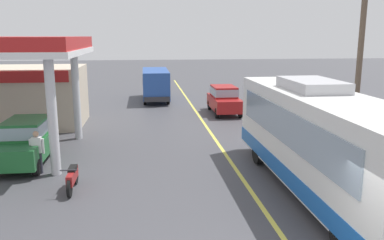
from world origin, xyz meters
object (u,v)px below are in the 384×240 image
object	(u,v)px
minibus_opposing_lane	(156,82)
pedestrian_by_shop	(11,141)
coach_bus_main	(321,143)
motorcycle_parked_forecourt	(72,178)
pedestrian_near_pump	(37,150)
car_trailing_behind_bus	(224,98)
car_at_pump	(26,139)

from	to	relation	value
minibus_opposing_lane	pedestrian_by_shop	xyz separation A→B (m)	(-6.36, -15.68, -0.54)
coach_bus_main	motorcycle_parked_forecourt	world-z (taller)	coach_bus_main
minibus_opposing_lane	pedestrian_near_pump	distance (m)	17.82
car_trailing_behind_bus	pedestrian_by_shop	bearing A→B (deg)	-138.21
car_at_pump	pedestrian_near_pump	xyz separation A→B (m)	(0.76, -1.34, -0.08)
coach_bus_main	car_trailing_behind_bus	xyz separation A→B (m)	(-0.38, 14.14, -0.71)
motorcycle_parked_forecourt	car_at_pump	bearing A→B (deg)	126.09
car_at_pump	pedestrian_near_pump	world-z (taller)	car_at_pump
minibus_opposing_lane	motorcycle_parked_forecourt	world-z (taller)	minibus_opposing_lane
minibus_opposing_lane	pedestrian_near_pump	world-z (taller)	minibus_opposing_lane
car_at_pump	minibus_opposing_lane	xyz separation A→B (m)	(5.73, 15.76, 0.46)
pedestrian_near_pump	pedestrian_by_shop	xyz separation A→B (m)	(-1.38, 1.42, 0.00)
coach_bus_main	pedestrian_by_shop	bearing A→B (deg)	157.88
pedestrian_by_shop	car_trailing_behind_bus	world-z (taller)	car_trailing_behind_bus
car_at_pump	car_trailing_behind_bus	distance (m)	14.03
minibus_opposing_lane	pedestrian_by_shop	bearing A→B (deg)	-112.07
coach_bus_main	car_trailing_behind_bus	world-z (taller)	coach_bus_main
pedestrian_near_pump	car_at_pump	bearing A→B (deg)	119.56
pedestrian_by_shop	pedestrian_near_pump	bearing A→B (deg)	-45.82
motorcycle_parked_forecourt	minibus_opposing_lane	bearing A→B (deg)	79.87
motorcycle_parked_forecourt	pedestrian_near_pump	size ratio (longest dim) A/B	1.08
car_at_pump	minibus_opposing_lane	size ratio (longest dim) A/B	0.69
pedestrian_near_pump	pedestrian_by_shop	distance (m)	1.99
pedestrian_near_pump	coach_bus_main	bearing A→B (deg)	-17.64
minibus_opposing_lane	motorcycle_parked_forecourt	bearing A→B (deg)	-100.13
coach_bus_main	pedestrian_near_pump	bearing A→B (deg)	162.36
coach_bus_main	motorcycle_parked_forecourt	distance (m)	8.37
minibus_opposing_lane	pedestrian_near_pump	xyz separation A→B (m)	(-4.97, -17.10, -0.54)
pedestrian_by_shop	car_trailing_behind_bus	bearing A→B (deg)	41.79
pedestrian_near_pump	pedestrian_by_shop	bearing A→B (deg)	134.18
car_at_pump	car_trailing_behind_bus	world-z (taller)	same
coach_bus_main	minibus_opposing_lane	bearing A→B (deg)	103.32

